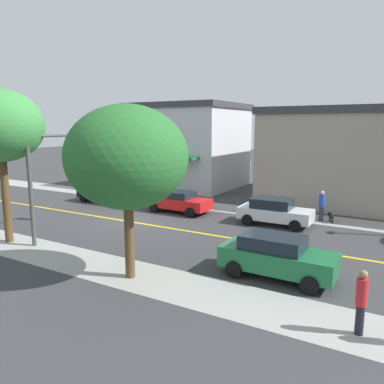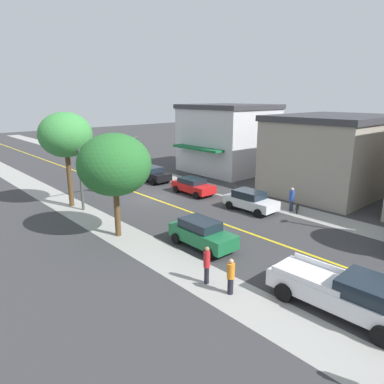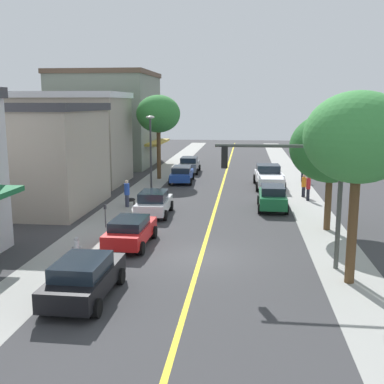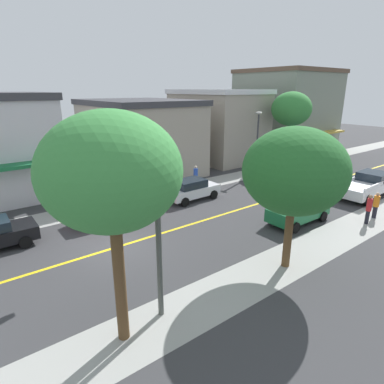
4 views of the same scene
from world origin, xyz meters
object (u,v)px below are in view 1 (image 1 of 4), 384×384
Objects in this scene: white_sedan_left_curb at (274,211)px; red_sedan_left_curb at (178,201)px; parking_meter at (238,198)px; traffic_light_mast at (59,163)px; green_sedan_right_curb at (277,256)px; black_sedan_left_curb at (106,191)px; pedestrian_red_shirt at (361,300)px; fire_hydrant at (175,198)px; small_dog at (331,216)px; street_tree_left_far at (0,126)px; street_tree_left_near at (127,158)px; pedestrian_blue_shirt at (322,205)px.

red_sedan_left_curb is at bearing 179.67° from white_sedan_left_curb.
traffic_light_mast reaches higher than parking_meter.
black_sedan_left_curb is at bearing 154.83° from green_sedan_right_curb.
pedestrian_red_shirt is (2.36, 14.41, -2.79)m from traffic_light_mast.
traffic_light_mast is at bearing -60.49° from black_sedan_left_curb.
fire_hydrant is at bearing 23.49° from black_sedan_left_curb.
black_sedan_left_curb is 21.29m from pedestrian_red_shirt.
traffic_light_mast is 1.30× the size of red_sedan_left_curb.
white_sedan_left_curb is at bearing 100.01° from small_dog.
street_tree_left_far is 11.23m from black_sedan_left_curb.
red_sedan_left_curb is 15.82m from pedestrian_red_shirt.
pedestrian_red_shirt is (10.15, 5.72, 0.21)m from white_sedan_left_curb.
traffic_light_mast is at bearing -177.69° from green_sedan_right_curb.
green_sedan_right_curb is at bearing -25.04° from black_sedan_left_curb.
street_tree_left_near is 6.89m from traffic_light_mast.
pedestrian_red_shirt is (12.20, 13.88, 0.59)m from fire_hydrant.
street_tree_left_near is 13.69m from pedestrian_blue_shirt.
traffic_light_mast reaches higher than pedestrian_blue_shirt.
fire_hydrant is at bearing -3.08° from traffic_light_mast.
pedestrian_red_shirt is (12.30, 8.96, 0.13)m from parking_meter.
street_tree_left_near is 4.85× the size of parking_meter.
white_sedan_left_curb is at bearing 109.10° from green_sedan_right_curb.
street_tree_left_near reaches higher than white_sedan_left_curb.
street_tree_left_far is at bearing 140.96° from traffic_light_mast.
black_sedan_left_curb is (-7.45, -15.49, -0.03)m from green_sedan_right_curb.
white_sedan_left_curb is 0.94× the size of black_sedan_left_curb.
black_sedan_left_curb is 15.33m from pedestrian_blue_shirt.
pedestrian_red_shirt is (2.71, 3.21, 0.17)m from green_sedan_right_curb.
black_sedan_left_curb is at bearing -12.17° from pedestrian_blue_shirt.
street_tree_left_near is at bearing -42.95° from black_sedan_left_curb.
street_tree_left_far reaches higher than traffic_light_mast.
parking_meter is at bearing -28.74° from traffic_light_mast.
street_tree_left_near is 1.45× the size of black_sedan_left_curb.
pedestrian_blue_shirt is at bearing 91.20° from fire_hydrant.
black_sedan_left_curb is (-10.20, -10.71, -3.73)m from street_tree_left_near.
pedestrian_blue_shirt is 2.54× the size of small_dog.
street_tree_left_near is 6.64m from green_sedan_right_curb.
pedestrian_blue_shirt reaches higher than parking_meter.
traffic_light_mast is 11.58m from green_sedan_right_curb.
pedestrian_red_shirt reaches higher than green_sedan_right_curb.
street_tree_left_near reaches higher than small_dog.
street_tree_left_far is at bearing -93.09° from street_tree_left_near.
pedestrian_blue_shirt is (-2.25, 15.16, 0.17)m from black_sedan_left_curb.
street_tree_left_near is 14.00m from small_dog.
black_sedan_left_curb is 2.40× the size of pedestrian_blue_shirt.
street_tree_left_near is 8.10m from street_tree_left_far.
red_sedan_left_curb is at bearing 141.27° from green_sedan_right_curb.
parking_meter is at bearing -19.40° from pedestrian_blue_shirt.
green_sedan_right_curb is (-2.32, 12.79, -4.79)m from street_tree_left_far.
street_tree_left_near is 8.74m from pedestrian_red_shirt.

